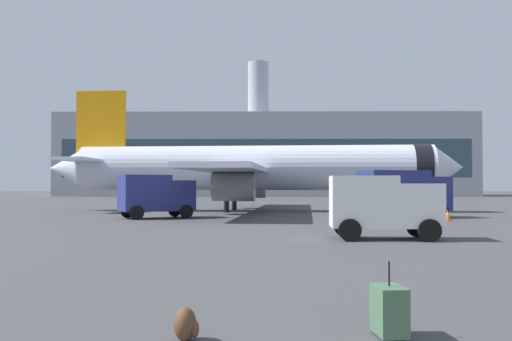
{
  "coord_description": "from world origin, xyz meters",
  "views": [
    {
      "loc": [
        0.06,
        -3.14,
        2.21
      ],
      "look_at": [
        -0.26,
        26.73,
        3.0
      ],
      "focal_mm": 39.19,
      "sensor_mm": 36.0,
      "label": 1
    }
  ],
  "objects_px": {
    "airplane_at_gate": "(251,168)",
    "safety_cone_outer": "(419,220)",
    "cargo_van": "(383,204)",
    "safety_cone_far": "(448,215)",
    "service_truck": "(156,194)",
    "fuel_truck": "(403,192)",
    "safety_cone_mid": "(340,205)",
    "rolling_suitcase": "(389,310)",
    "traveller_backpack": "(186,325)",
    "safety_cone_near": "(400,209)"
  },
  "relations": [
    {
      "from": "airplane_at_gate",
      "to": "safety_cone_outer",
      "type": "bearing_deg",
      "value": -61.81
    },
    {
      "from": "cargo_van",
      "to": "safety_cone_far",
      "type": "bearing_deg",
      "value": 60.97
    },
    {
      "from": "safety_cone_far",
      "to": "safety_cone_outer",
      "type": "height_order",
      "value": "safety_cone_far"
    },
    {
      "from": "service_truck",
      "to": "safety_cone_far",
      "type": "distance_m",
      "value": 18.89
    },
    {
      "from": "fuel_truck",
      "to": "airplane_at_gate",
      "type": "bearing_deg",
      "value": 137.05
    },
    {
      "from": "service_truck",
      "to": "fuel_truck",
      "type": "relative_size",
      "value": 0.82
    },
    {
      "from": "safety_cone_mid",
      "to": "safety_cone_outer",
      "type": "height_order",
      "value": "safety_cone_outer"
    },
    {
      "from": "safety_cone_mid",
      "to": "rolling_suitcase",
      "type": "bearing_deg",
      "value": -97.04
    },
    {
      "from": "airplane_at_gate",
      "to": "safety_cone_mid",
      "type": "relative_size",
      "value": 55.76
    },
    {
      "from": "traveller_backpack",
      "to": "safety_cone_far",
      "type": "bearing_deg",
      "value": 64.8
    },
    {
      "from": "fuel_truck",
      "to": "cargo_van",
      "type": "bearing_deg",
      "value": -107.14
    },
    {
      "from": "safety_cone_near",
      "to": "safety_cone_far",
      "type": "xyz_separation_m",
      "value": [
        0.68,
        -9.04,
        0.04
      ]
    },
    {
      "from": "service_truck",
      "to": "safety_cone_mid",
      "type": "relative_size",
      "value": 8.21
    },
    {
      "from": "safety_cone_near",
      "to": "traveller_backpack",
      "type": "bearing_deg",
      "value": -108.4
    },
    {
      "from": "safety_cone_far",
      "to": "traveller_backpack",
      "type": "distance_m",
      "value": 29.58
    },
    {
      "from": "safety_cone_far",
      "to": "rolling_suitcase",
      "type": "distance_m",
      "value": 28.24
    },
    {
      "from": "safety_cone_near",
      "to": "safety_cone_outer",
      "type": "height_order",
      "value": "safety_cone_outer"
    },
    {
      "from": "service_truck",
      "to": "cargo_van",
      "type": "distance_m",
      "value": 18.88
    },
    {
      "from": "safety_cone_near",
      "to": "safety_cone_mid",
      "type": "bearing_deg",
      "value": 112.13
    },
    {
      "from": "cargo_van",
      "to": "safety_cone_mid",
      "type": "distance_m",
      "value": 29.59
    },
    {
      "from": "service_truck",
      "to": "fuel_truck",
      "type": "xyz_separation_m",
      "value": [
        16.73,
        0.5,
        0.16
      ]
    },
    {
      "from": "safety_cone_near",
      "to": "safety_cone_far",
      "type": "distance_m",
      "value": 9.07
    },
    {
      "from": "airplane_at_gate",
      "to": "rolling_suitcase",
      "type": "height_order",
      "value": "airplane_at_gate"
    },
    {
      "from": "safety_cone_outer",
      "to": "rolling_suitcase",
      "type": "bearing_deg",
      "value": -106.7
    },
    {
      "from": "service_truck",
      "to": "safety_cone_outer",
      "type": "distance_m",
      "value": 17.23
    },
    {
      "from": "safety_cone_near",
      "to": "safety_cone_far",
      "type": "bearing_deg",
      "value": -85.67
    },
    {
      "from": "airplane_at_gate",
      "to": "safety_cone_mid",
      "type": "distance_m",
      "value": 10.07
    },
    {
      "from": "fuel_truck",
      "to": "traveller_backpack",
      "type": "distance_m",
      "value": 31.83
    },
    {
      "from": "service_truck",
      "to": "safety_cone_mid",
      "type": "xyz_separation_m",
      "value": [
        14.46,
        14.99,
        -1.29
      ]
    },
    {
      "from": "service_truck",
      "to": "cargo_van",
      "type": "xyz_separation_m",
      "value": [
        12.11,
        -14.48,
        -0.16
      ]
    },
    {
      "from": "safety_cone_mid",
      "to": "safety_cone_far",
      "type": "bearing_deg",
      "value": -76.65
    },
    {
      "from": "fuel_truck",
      "to": "safety_cone_mid",
      "type": "height_order",
      "value": "fuel_truck"
    },
    {
      "from": "airplane_at_gate",
      "to": "cargo_van",
      "type": "distance_m",
      "value": 25.57
    },
    {
      "from": "safety_cone_mid",
      "to": "rolling_suitcase",
      "type": "distance_m",
      "value": 44.55
    },
    {
      "from": "airplane_at_gate",
      "to": "fuel_truck",
      "type": "height_order",
      "value": "airplane_at_gate"
    },
    {
      "from": "fuel_truck",
      "to": "safety_cone_near",
      "type": "height_order",
      "value": "fuel_truck"
    },
    {
      "from": "safety_cone_mid",
      "to": "safety_cone_far",
      "type": "height_order",
      "value": "safety_cone_far"
    },
    {
      "from": "airplane_at_gate",
      "to": "safety_cone_outer",
      "type": "distance_m",
      "value": 20.16
    },
    {
      "from": "safety_cone_far",
      "to": "safety_cone_outer",
      "type": "relative_size",
      "value": 1.08
    },
    {
      "from": "cargo_van",
      "to": "traveller_backpack",
      "type": "bearing_deg",
      "value": -111.99
    },
    {
      "from": "rolling_suitcase",
      "to": "safety_cone_mid",
      "type": "bearing_deg",
      "value": 82.96
    },
    {
      "from": "fuel_truck",
      "to": "cargo_van",
      "type": "relative_size",
      "value": 1.44
    },
    {
      "from": "safety_cone_far",
      "to": "fuel_truck",
      "type": "bearing_deg",
      "value": 121.24
    },
    {
      "from": "traveller_backpack",
      "to": "safety_cone_near",
      "type": "bearing_deg",
      "value": 71.6
    },
    {
      "from": "service_truck",
      "to": "rolling_suitcase",
      "type": "xyz_separation_m",
      "value": [
        9.0,
        -29.22,
        -1.22
      ]
    },
    {
      "from": "safety_cone_outer",
      "to": "rolling_suitcase",
      "type": "xyz_separation_m",
      "value": [
        -6.59,
        -21.99,
        0.06
      ]
    },
    {
      "from": "cargo_van",
      "to": "rolling_suitcase",
      "type": "xyz_separation_m",
      "value": [
        -3.11,
        -14.73,
        -1.06
      ]
    },
    {
      "from": "safety_cone_outer",
      "to": "safety_cone_far",
      "type": "bearing_deg",
      "value": 56.03
    },
    {
      "from": "service_truck",
      "to": "safety_cone_outer",
      "type": "relative_size",
      "value": 7.93
    },
    {
      "from": "safety_cone_mid",
      "to": "safety_cone_outer",
      "type": "distance_m",
      "value": 22.25
    }
  ]
}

